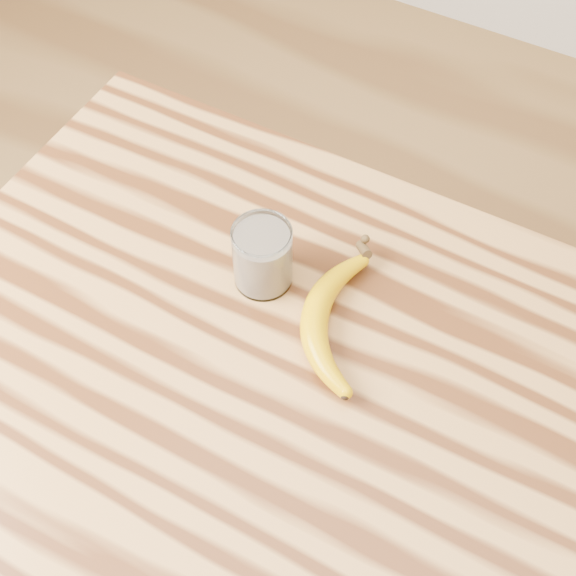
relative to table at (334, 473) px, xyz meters
The scene contains 4 objects.
room 0.58m from the table, ahead, with size 4.04×4.04×2.70m.
table is the anchor object (origin of this frame).
smoothie_glass 0.30m from the table, 141.29° to the left, with size 0.08×0.08×0.10m.
banana 0.21m from the table, 129.04° to the left, with size 0.11×0.29×0.04m, color #D7A000, non-canonical shape.
Camera 1 is at (0.14, -0.38, 1.77)m, focal length 50.00 mm.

